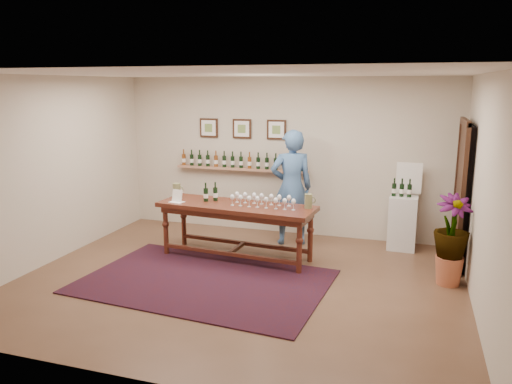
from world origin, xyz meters
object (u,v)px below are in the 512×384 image
(display_pedestal, at_px, (403,223))
(person, at_px, (291,188))
(tasting_table, at_px, (236,213))
(potted_plant, at_px, (451,240))

(display_pedestal, xyz_separation_m, person, (-1.82, -0.29, 0.53))
(tasting_table, distance_m, potted_plant, 3.10)
(display_pedestal, height_order, potted_plant, potted_plant)
(display_pedestal, distance_m, person, 1.91)
(tasting_table, bearing_deg, potted_plant, 2.52)
(tasting_table, xyz_separation_m, potted_plant, (3.10, -0.12, -0.11))
(tasting_table, relative_size, person, 1.28)
(tasting_table, bearing_deg, person, 62.26)
(display_pedestal, bearing_deg, tasting_table, -152.56)
(display_pedestal, height_order, person, person)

